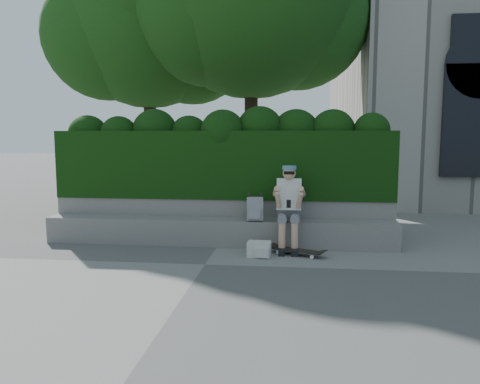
# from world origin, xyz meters

# --- Properties ---
(ground) EXTENTS (80.00, 80.00, 0.00)m
(ground) POSITION_xyz_m (0.00, 0.00, 0.00)
(ground) COLOR slate
(ground) RESTS_ON ground
(bench_ledge) EXTENTS (6.00, 0.45, 0.45)m
(bench_ledge) POSITION_xyz_m (0.00, 1.25, 0.23)
(bench_ledge) COLOR gray
(bench_ledge) RESTS_ON ground
(planter_wall) EXTENTS (6.00, 0.50, 0.75)m
(planter_wall) POSITION_xyz_m (0.00, 1.73, 0.38)
(planter_wall) COLOR gray
(planter_wall) RESTS_ON ground
(hedge) EXTENTS (6.00, 1.00, 1.20)m
(hedge) POSITION_xyz_m (0.00, 1.95, 1.35)
(hedge) COLOR black
(hedge) RESTS_ON planter_wall
(tree_right) EXTENTS (4.46, 4.46, 7.07)m
(tree_right) POSITION_xyz_m (-2.63, 6.00, 4.82)
(tree_right) COLOR black
(tree_right) RESTS_ON ground
(person) EXTENTS (0.40, 0.76, 1.38)m
(person) POSITION_xyz_m (1.20, 1.07, 0.75)
(person) COLOR slate
(person) RESTS_ON ground
(skateboard) EXTENTS (0.84, 0.52, 0.09)m
(skateboard) POSITION_xyz_m (1.33, 0.70, 0.07)
(skateboard) COLOR black
(skateboard) RESTS_ON ground
(backpack_plaid) EXTENTS (0.28, 0.17, 0.40)m
(backpack_plaid) POSITION_xyz_m (0.63, 1.15, 0.65)
(backpack_plaid) COLOR #A7A6AB
(backpack_plaid) RESTS_ON bench_ledge
(backpack_ground) EXTENTS (0.37, 0.27, 0.23)m
(backpack_ground) POSITION_xyz_m (0.75, 0.55, 0.12)
(backpack_ground) COLOR beige
(backpack_ground) RESTS_ON ground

